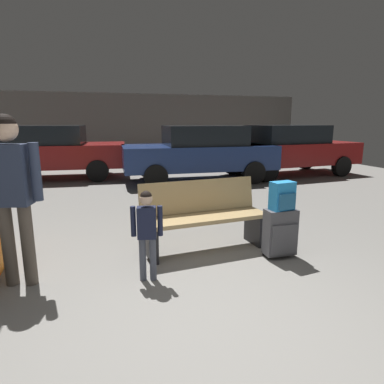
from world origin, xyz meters
TOP-DOWN VIEW (x-y plane):
  - ground_plane at (0.00, 4.00)m, footprint 18.00×18.00m
  - garage_back_wall at (0.00, 12.86)m, footprint 18.00×0.12m
  - bench at (0.52, 1.65)m, footprint 1.64×0.65m
  - suitcase at (1.32, 1.11)m, footprint 0.38×0.24m
  - backpack_bright at (1.32, 1.11)m, footprint 0.30×0.22m
  - child at (-0.32, 0.99)m, footprint 0.32×0.22m
  - adult at (-1.58, 1.28)m, footprint 0.57×0.28m
  - parked_car_far at (-1.95, 8.00)m, footprint 4.24×2.09m
  - parked_car_side at (4.95, 6.61)m, footprint 4.21×2.02m
  - parked_car_near at (2.04, 6.43)m, footprint 4.18×1.97m

SIDE VIEW (x-z plane):
  - ground_plane at x=0.00m, z-range -0.10..0.00m
  - suitcase at x=1.32m, z-range 0.02..0.62m
  - bench at x=0.52m, z-range 0.00..0.88m
  - child at x=-0.32m, z-range 0.11..1.07m
  - backpack_bright at x=1.32m, z-range 0.60..0.94m
  - parked_car_far at x=-1.95m, z-range 0.05..1.56m
  - parked_car_side at x=4.95m, z-range 0.05..1.56m
  - parked_car_near at x=2.04m, z-range 0.05..1.56m
  - adult at x=-1.58m, z-range 0.20..1.92m
  - garage_back_wall at x=0.00m, z-range 0.00..2.80m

